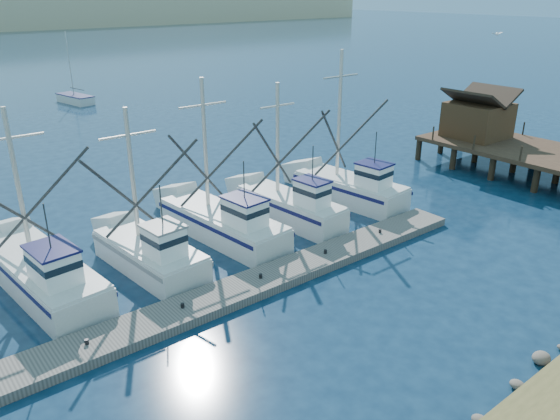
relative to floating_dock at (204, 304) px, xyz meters
name	(u,v)px	position (x,y,z in m)	size (l,w,h in m)	color
ground	(426,330)	(6.07, -6.89, -0.21)	(500.00, 500.00, 0.00)	#0C2035
floating_dock	(204,304)	(0.00, 0.00, 0.00)	(30.77, 2.05, 0.41)	#68635D
timber_pier	(520,138)	(27.56, 1.56, 2.36)	(7.00, 20.00, 8.00)	black
trawler_fleet	(127,253)	(-1.09, 5.12, 0.74)	(30.77, 9.93, 9.28)	silver
sailboat_near	(75,99)	(11.52, 47.92, 0.29)	(2.90, 5.60, 8.10)	silver
flying_gull	(497,34)	(23.64, 2.20, 9.72)	(1.11, 0.20, 0.20)	white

